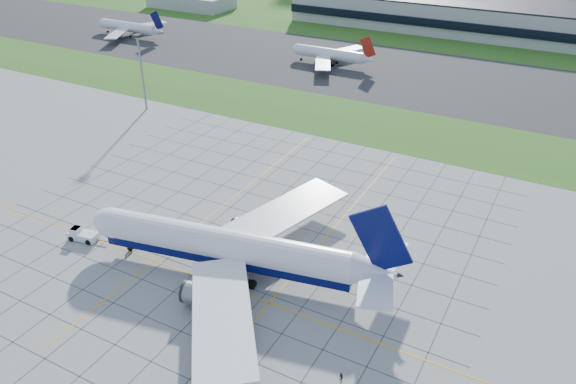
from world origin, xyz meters
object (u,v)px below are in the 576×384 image
at_px(pushback_tug, 82,234).
at_px(crew_far, 341,377).
at_px(light_mast, 141,63).
at_px(distant_jet_1, 331,54).
at_px(crew_near, 95,234).
at_px(distant_jet_0, 130,27).
at_px(airliner, 229,248).

relative_size(pushback_tug, crew_far, 5.56).
xyz_separation_m(light_mast, distant_jet_1, (33.83, 78.09, -11.70)).
bearing_deg(crew_near, distant_jet_0, 75.52).
height_order(pushback_tug, crew_far, pushback_tug).
relative_size(light_mast, airliner, 0.38).
distance_m(crew_far, distant_jet_0, 237.59).
xyz_separation_m(light_mast, distant_jet_0, (-74.85, 74.53, -11.70)).
height_order(airliner, distant_jet_1, airliner).
xyz_separation_m(pushback_tug, crew_far, (66.74, -9.57, -0.31)).
distance_m(light_mast, crew_near, 80.43).
distance_m(airliner, crew_far, 35.38).
relative_size(crew_near, distant_jet_0, 0.04).
height_order(pushback_tug, crew_near, pushback_tug).
bearing_deg(airliner, light_mast, 130.12).
bearing_deg(distant_jet_1, crew_far, -64.71).
height_order(light_mast, crew_near, light_mast).
bearing_deg(pushback_tug, crew_far, -18.78).
relative_size(airliner, pushback_tug, 6.87).
height_order(crew_far, distant_jet_0, distant_jet_0).
bearing_deg(pushback_tug, distant_jet_1, 82.08).
height_order(light_mast, crew_far, light_mast).
xyz_separation_m(airliner, crew_near, (-33.23, -4.14, -4.88)).
bearing_deg(pushback_tug, distant_jet_0, 118.38).
relative_size(crew_far, distant_jet_1, 0.04).
distance_m(pushback_tug, distant_jet_0, 183.69).
bearing_deg(distant_jet_1, crew_near, -86.43).
bearing_deg(pushback_tug, airliner, -0.97).
height_order(crew_near, distant_jet_0, distant_jet_0).
bearing_deg(crew_near, distant_jet_1, 39.22).
relative_size(pushback_tug, crew_near, 5.34).
distance_m(pushback_tug, crew_near, 2.85).
xyz_separation_m(airliner, pushback_tug, (-35.36, -6.01, -4.61)).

